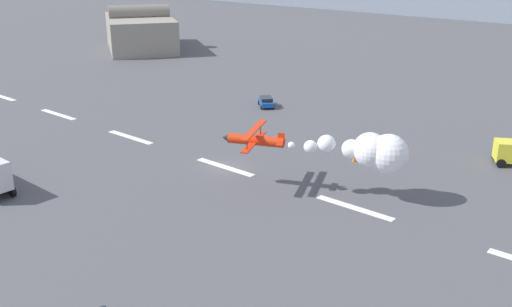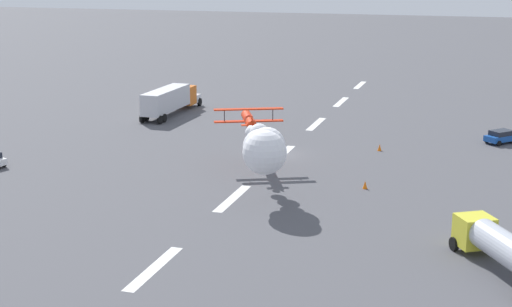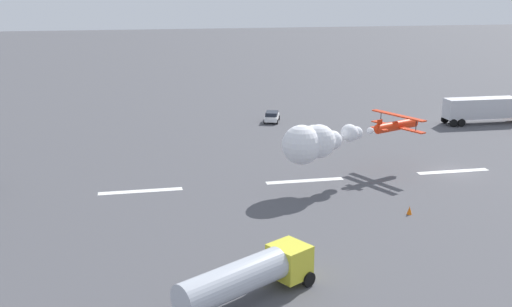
{
  "view_description": "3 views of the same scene",
  "coord_description": "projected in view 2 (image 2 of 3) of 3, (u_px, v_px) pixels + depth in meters",
  "views": [
    {
      "loc": [
        40.78,
        -43.42,
        23.01
      ],
      "look_at": [
        5.97,
        -1.82,
        3.47
      ],
      "focal_mm": 40.73,
      "sensor_mm": 36.0,
      "label": 1
    },
    {
      "loc": [
        76.66,
        20.93,
        20.28
      ],
      "look_at": [
        12.03,
        0.81,
        3.08
      ],
      "focal_mm": 53.49,
      "sensor_mm": 36.0,
      "label": 2
    },
    {
      "loc": [
        32.37,
        55.48,
        19.14
      ],
      "look_at": [
        21.41,
        0.0,
        3.15
      ],
      "focal_mm": 41.97,
      "sensor_mm": 36.0,
      "label": 3
    }
  ],
  "objects": [
    {
      "name": "runway_stripe_2",
      "position": [
        316.0,
        124.0,
        97.11
      ],
      "size": [
        8.0,
        0.9,
        0.01
      ],
      "primitive_type": "cube",
      "color": "white",
      "rests_on": "ground"
    },
    {
      "name": "traffic_cone_near",
      "position": [
        380.0,
        147.0,
        83.43
      ],
      "size": [
        0.44,
        0.44,
        0.75
      ],
      "primitive_type": "cone",
      "color": "orange",
      "rests_on": "ground"
    },
    {
      "name": "runway_stripe_5",
      "position": [
        154.0,
        268.0,
        51.67
      ],
      "size": [
        8.0,
        0.9,
        0.01
      ],
      "primitive_type": "cube",
      "color": "white",
      "rests_on": "ground"
    },
    {
      "name": "traffic_cone_far",
      "position": [
        365.0,
        185.0,
        69.58
      ],
      "size": [
        0.44,
        0.44,
        0.75
      ],
      "primitive_type": "cone",
      "color": "orange",
      "rests_on": "ground"
    },
    {
      "name": "runway_stripe_1",
      "position": [
        341.0,
        102.0,
        112.25
      ],
      "size": [
        8.0,
        0.9,
        0.01
      ],
      "primitive_type": "cube",
      "color": "white",
      "rests_on": "ground"
    },
    {
      "name": "runway_stripe_3",
      "position": [
        282.0,
        154.0,
        81.96
      ],
      "size": [
        8.0,
        0.9,
        0.01
      ],
      "primitive_type": "cube",
      "color": "white",
      "rests_on": "ground"
    },
    {
      "name": "semi_truck_orange",
      "position": [
        170.0,
        99.0,
        102.55
      ],
      "size": [
        14.46,
        3.09,
        3.7
      ],
      "color": "silver",
      "rests_on": "ground"
    },
    {
      "name": "airport_staff_sedan",
      "position": [
        502.0,
        136.0,
        86.78
      ],
      "size": [
        4.26,
        4.14,
        1.52
      ],
      "color": "#194CA5",
      "rests_on": "ground"
    },
    {
      "name": "fuel_tanker_truck",
      "position": [
        502.0,
        247.0,
        50.69
      ],
      "size": [
        9.66,
        7.2,
        2.9
      ],
      "color": "yellow",
      "rests_on": "ground"
    },
    {
      "name": "runway_stripe_0",
      "position": [
        360.0,
        85.0,
        127.4
      ],
      "size": [
        8.0,
        0.9,
        0.01
      ],
      "primitive_type": "cube",
      "color": "white",
      "rests_on": "ground"
    },
    {
      "name": "runway_stripe_4",
      "position": [
        233.0,
        198.0,
        66.81
      ],
      "size": [
        8.0,
        0.9,
        0.01
      ],
      "primitive_type": "cube",
      "color": "white",
      "rests_on": "ground"
    },
    {
      "name": "ground_plane",
      "position": [
        282.0,
        154.0,
        81.96
      ],
      "size": [
        440.0,
        440.0,
        0.0
      ],
      "primitive_type": "plane",
      "color": "#4C4C51",
      "rests_on": "ground"
    },
    {
      "name": "stunt_biplane_red",
      "position": [
        263.0,
        146.0,
        65.4
      ],
      "size": [
        17.02,
        10.41,
        3.73
      ],
      "color": "red"
    }
  ]
}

